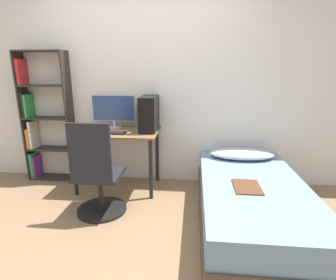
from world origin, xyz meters
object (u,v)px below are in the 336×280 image
object	(u,v)px
pc_tower	(149,114)
office_chair	(98,180)
bookshelf	(42,121)
bed	(252,202)
keyboard	(109,133)
monitor	(114,110)

from	to	relation	value
pc_tower	office_chair	bearing A→B (deg)	-119.36
bookshelf	bed	xyz separation A→B (m)	(2.59, -0.84, -0.59)
bed	keyboard	bearing A→B (deg)	161.54
bed	monitor	distance (m)	1.97
office_chair	pc_tower	distance (m)	1.02
office_chair	bed	xyz separation A→B (m)	(1.54, 0.01, -0.17)
bed	monitor	xyz separation A→B (m)	(-1.60, 0.85, 0.76)
keyboard	bookshelf	bearing A→B (deg)	162.53
monitor	keyboard	bearing A→B (deg)	-84.22
keyboard	office_chair	bearing A→B (deg)	-86.46
monitor	keyboard	distance (m)	0.40
bookshelf	pc_tower	size ratio (longest dim) A/B	3.98
office_chair	bed	size ratio (longest dim) A/B	0.52
bed	monitor	world-z (taller)	monitor
bed	bookshelf	bearing A→B (deg)	161.93
bookshelf	office_chair	distance (m)	1.42
keyboard	pc_tower	xyz separation A→B (m)	(0.45, 0.20, 0.20)
office_chair	bookshelf	bearing A→B (deg)	140.91
monitor	keyboard	xyz separation A→B (m)	(0.03, -0.33, -0.22)
office_chair	keyboard	size ratio (longest dim) A/B	2.69
monitor	pc_tower	xyz separation A→B (m)	(0.48, -0.13, -0.02)
monitor	bookshelf	bearing A→B (deg)	-179.50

